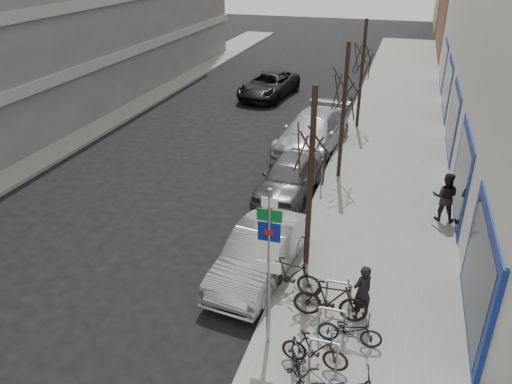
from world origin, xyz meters
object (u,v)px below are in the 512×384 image
Objects in this scene: tree_far at (364,49)px; parked_car_mid at (289,177)px; highway_sign_pole at (269,261)px; meter_front at (288,247)px; bike_mid_curb at (350,328)px; pedestrian_far at (445,196)px; bike_rack at (332,319)px; parked_car_front at (260,254)px; bike_mid_inner at (290,275)px; bike_far_inner at (331,300)px; bike_near_left at (298,364)px; lane_car at (269,85)px; bike_near_right at (315,350)px; tree_near at (313,137)px; parked_car_back at (312,132)px; meter_back at (342,126)px; meter_mid at (322,172)px; tree_mid at (346,80)px; pedestrian_near at (362,292)px.

parked_car_mid is (-1.60, -8.50, -3.34)m from tree_far.
highway_sign_pole is 3.31× the size of meter_front.
bike_mid_curb is 7.29m from pedestrian_far.
bike_rack is at bearing -64.80° from parked_car_mid.
parked_car_front is at bearing 139.17° from bike_rack.
bike_far_inner is (1.22, -0.75, 0.02)m from bike_mid_inner.
bike_near_left is 0.44× the size of parked_car_mid.
highway_sign_pole is 3.34m from parked_car_front.
parked_car_mid reaches higher than lane_car.
bike_rack is 1.19× the size of bike_far_inner.
parked_car_front is (-1.20, -13.83, -3.36)m from tree_far.
bike_near_right is 8.84m from parked_car_mid.
lane_car is at bearing 16.54° from bike_far_inner.
tree_near is 10.09m from parked_car_back.
meter_back reaches higher than bike_rack.
pedestrian_far is (3.93, 3.90, -3.07)m from tree_near.
highway_sign_pole is 1.86× the size of bike_rack.
lane_car is (-7.24, 20.44, 0.10)m from bike_rack.
parked_car_back is at bearing 105.58° from meter_mid.
bike_rack is at bearing 72.38° from pedestrian_far.
bike_mid_curb is at bearing -68.06° from parked_car_back.
tree_mid is 10.27m from bike_mid_curb.
pedestrian_near reaches higher than bike_mid_inner.
meter_back is at bearing 90.00° from meter_mid.
pedestrian_far is at bearing -46.77° from lane_car.
highway_sign_pole reaches higher than meter_back.
parked_car_back reaches higher than bike_mid_curb.
bike_rack is 21.69m from lane_car.
bike_far_inner is at bearing -64.77° from tree_near.
tree_far reaches higher than bike_rack.
bike_mid_inner is 0.33× the size of lane_car.
parked_car_front is at bearing -63.48° from pedestrian_near.
pedestrian_far is at bearing -1.65° from parked_car_mid.
highway_sign_pole reaches higher than pedestrian_far.
pedestrian_far reaches higher than bike_rack.
meter_back is 0.28× the size of parked_car_mid.
bike_mid_inner is at bearing -71.97° from parked_car_mid.
bike_mid_curb is 0.34× the size of parked_car_mid.
meter_back reaches higher than bike_mid_curb.
tree_mid is 4.33× the size of meter_back.
bike_near_right is 0.85× the size of bike_mid_inner.
bike_near_left is at bearing -55.82° from parked_car_front.
meter_mid is 1.00× the size of meter_back.
pedestrian_far is (5.61, -5.51, 0.17)m from parked_car_back.
meter_back is 0.83× the size of pedestrian_near.
bike_rack is 8.07m from meter_mid.
meter_front is 3.76m from bike_near_right.
parked_car_back is at bearing -138.42° from meter_back.
pedestrian_far is at bearing -152.17° from pedestrian_near.
meter_front is 0.84m from parked_car_front.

